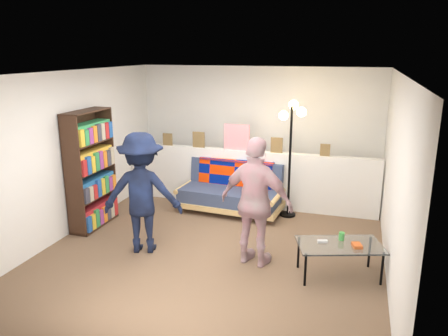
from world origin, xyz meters
name	(u,v)px	position (x,y,z in m)	size (l,w,h in m)	color
ground	(216,247)	(0.00, 0.00, 0.00)	(5.00, 5.00, 0.00)	brown
room_shell	(226,124)	(0.00, 0.47, 1.67)	(4.60, 5.05, 2.45)	silver
half_wall_ledge	(248,178)	(0.00, 1.80, 0.50)	(4.45, 0.15, 1.00)	silver
ledge_decor	(235,140)	(-0.23, 1.78, 1.18)	(2.97, 0.02, 0.45)	brown
futon_sofa	(232,191)	(-0.19, 1.45, 0.35)	(1.81, 0.97, 0.75)	tan
bookshelf	(91,173)	(-2.08, 0.20, 0.85)	(0.30, 0.91, 1.82)	black
coffee_table	(340,246)	(1.69, -0.31, 0.39)	(1.12, 0.84, 0.52)	black
floor_lamp	(292,136)	(0.78, 1.55, 1.35)	(0.44, 0.35, 1.91)	black
person_left	(142,193)	(-0.92, -0.36, 0.82)	(1.06, 0.61, 1.65)	black
person_right	(256,203)	(0.64, -0.29, 0.83)	(0.97, 0.41, 1.66)	pink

